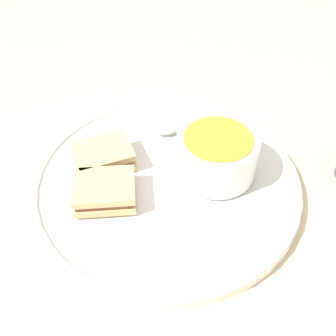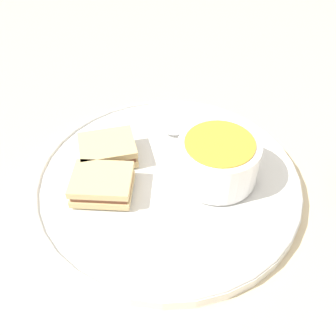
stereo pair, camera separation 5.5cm
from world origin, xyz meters
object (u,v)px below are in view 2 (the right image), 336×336
object	(u,v)px
soup_bowl	(218,160)
sandwich_half_far	(102,184)
sandwich_half_near	(108,149)
spoon	(178,131)

from	to	relation	value
soup_bowl	sandwich_half_far	xyz separation A→B (m)	(0.09, -0.13, -0.02)
sandwich_half_near	sandwich_half_far	world-z (taller)	same
soup_bowl	spoon	xyz separation A→B (m)	(-0.07, -0.09, -0.03)
spoon	sandwich_half_near	xyz separation A→B (m)	(0.09, -0.07, 0.01)
soup_bowl	sandwich_half_far	size ratio (longest dim) A/B	1.15
sandwich_half_near	sandwich_half_far	bearing A→B (deg)	23.60
soup_bowl	sandwich_half_far	distance (m)	0.16
soup_bowl	spoon	size ratio (longest dim) A/B	1.11
spoon	soup_bowl	bearing A→B (deg)	127.74
soup_bowl	sandwich_half_far	bearing A→B (deg)	-54.82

